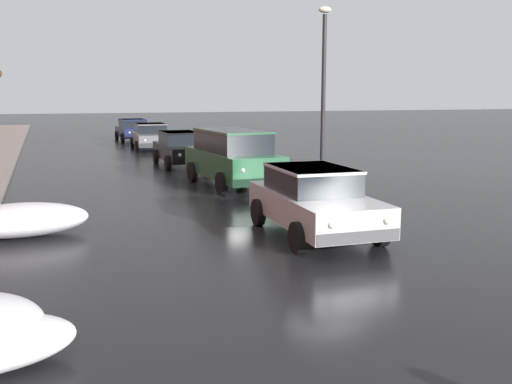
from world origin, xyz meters
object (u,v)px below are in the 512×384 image
at_px(sedan_darkblue_queued_behind_truck, 133,129).
at_px(sedan_black_parked_kerbside_mid, 181,148).
at_px(street_lamp_post, 324,87).
at_px(suv_green_parked_kerbside_close, 232,156).
at_px(sedan_silver_approaching_near_lane, 314,199).
at_px(sedan_grey_parked_far_down_block, 151,136).

bearing_deg(sedan_darkblue_queued_behind_truck, sedan_black_parked_kerbside_mid, -90.53).
height_order(sedan_darkblue_queued_behind_truck, street_lamp_post, street_lamp_post).
bearing_deg(suv_green_parked_kerbside_close, sedan_silver_approaching_near_lane, -93.65).
distance_m(sedan_silver_approaching_near_lane, sedan_darkblue_queued_behind_truck, 26.77).
relative_size(sedan_grey_parked_far_down_block, sedan_darkblue_queued_behind_truck, 1.11).
height_order(sedan_silver_approaching_near_lane, sedan_black_parked_kerbside_mid, same).
xyz_separation_m(sedan_grey_parked_far_down_block, sedan_darkblue_queued_behind_truck, (-0.01, 6.37, -0.00)).
distance_m(sedan_silver_approaching_near_lane, sedan_black_parked_kerbside_mid, 12.70).
bearing_deg(suv_green_parked_kerbside_close, sedan_grey_parked_far_down_block, 90.73).
bearing_deg(sedan_silver_approaching_near_lane, suv_green_parked_kerbside_close, 86.35).
bearing_deg(street_lamp_post, sedan_silver_approaching_near_lane, -118.72).
relative_size(sedan_silver_approaching_near_lane, sedan_grey_parked_far_down_block, 0.91).
distance_m(sedan_grey_parked_far_down_block, sedan_darkblue_queued_behind_truck, 6.37).
distance_m(sedan_black_parked_kerbside_mid, sedan_grey_parked_far_down_block, 7.70).
distance_m(suv_green_parked_kerbside_close, sedan_black_parked_kerbside_mid, 5.95).
xyz_separation_m(suv_green_parked_kerbside_close, sedan_darkblue_queued_behind_truck, (-0.18, 20.01, -0.24)).
xyz_separation_m(sedan_darkblue_queued_behind_truck, street_lamp_post, (3.04, -20.77, 2.43)).
bearing_deg(sedan_grey_parked_far_down_block, sedan_silver_approaching_near_lane, -90.73).
xyz_separation_m(suv_green_parked_kerbside_close, street_lamp_post, (2.86, -0.76, 2.20)).
bearing_deg(street_lamp_post, sedan_darkblue_queued_behind_truck, 98.32).
xyz_separation_m(sedan_silver_approaching_near_lane, sedan_black_parked_kerbside_mid, (0.12, 12.70, 0.00)).
bearing_deg(sedan_silver_approaching_near_lane, street_lamp_post, 61.28).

